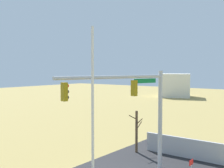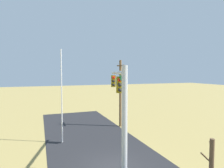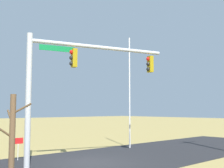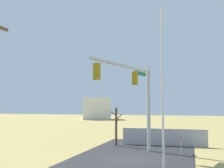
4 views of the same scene
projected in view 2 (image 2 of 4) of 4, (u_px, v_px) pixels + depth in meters
The scene contains 5 objects.
ground_plane at pixel (113, 167), 12.66m from camera, with size 160.00×160.00×0.00m, color #9E894C.
road_surface at pixel (96, 145), 16.40m from camera, with size 28.00×8.00×0.01m, color #232326.
signal_mast at pixel (120, 100), 11.16m from camera, with size 7.40×2.39×6.48m.
flagpole at pixel (62, 96), 16.78m from camera, with size 0.10×0.10×8.14m, color silver.
utility_pole at pixel (120, 92), 21.92m from camera, with size 1.90×0.26×7.52m.
Camera 2 is at (11.52, -4.35, 6.15)m, focal length 31.09 mm.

